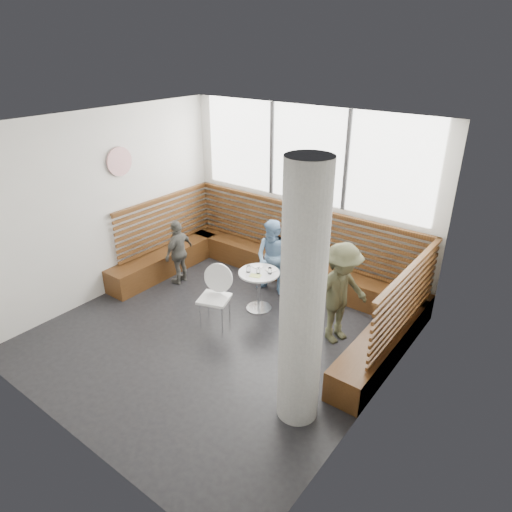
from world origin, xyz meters
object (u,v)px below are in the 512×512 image
Objects in this scene: child_back at (273,258)px; child_left at (179,252)px; cafe_table at (259,283)px; cafe_chair at (217,291)px; adult_man at (340,294)px; concrete_column at (302,301)px.

child_back is 1.13× the size of child_left.
child_left is at bearing -176.18° from cafe_table.
adult_man reaches higher than cafe_chair.
concrete_column is at bearing -55.67° from child_back.
cafe_table is 0.44× the size of adult_man.
cafe_table is at bearing -84.23° from child_back.
cafe_table is 0.57× the size of child_left.
child_left is at bearing 157.09° from concrete_column.
concrete_column reaches higher than cafe_chair.
adult_man is 1.71m from child_back.
child_back is at bearing 90.14° from adult_man.
concrete_column is 1.87m from adult_man.
cafe_chair is at bearing 156.80° from concrete_column.
child_left reaches higher than cafe_table.
adult_man reaches higher than child_left.
cafe_chair is 1.63m from child_left.
child_left is (-1.50, 0.62, 0.02)m from cafe_chair.
child_back is (0.13, 1.34, 0.10)m from cafe_chair.
concrete_column is 4.01m from child_left.
child_left is (-3.24, -0.14, -0.19)m from adult_man.
cafe_table is 1.50m from adult_man.
adult_man is 1.16× the size of child_back.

